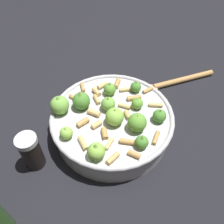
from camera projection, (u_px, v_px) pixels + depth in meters
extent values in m
plane|color=black|center=(112.00, 131.00, 0.57)|extent=(2.40, 2.40, 0.00)
cylinder|color=#B7B7BC|center=(112.00, 123.00, 0.55)|extent=(0.27, 0.27, 0.06)
torus|color=#B7B7BC|center=(112.00, 115.00, 0.53)|extent=(0.28, 0.28, 0.01)
sphere|color=#75B247|center=(60.00, 105.00, 0.52)|extent=(0.04, 0.04, 0.04)
cone|color=#75B247|center=(58.00, 99.00, 0.50)|extent=(0.02, 0.02, 0.02)
sphere|color=#609E38|center=(138.00, 122.00, 0.49)|extent=(0.04, 0.04, 0.04)
cone|color=#8CC64C|center=(138.00, 116.00, 0.48)|extent=(0.01, 0.01, 0.01)
sphere|color=#75B247|center=(108.00, 104.00, 0.53)|extent=(0.03, 0.03, 0.03)
cone|color=#8CC64C|center=(108.00, 99.00, 0.52)|extent=(0.01, 0.01, 0.01)
sphere|color=#8CC64C|center=(96.00, 151.00, 0.44)|extent=(0.04, 0.04, 0.04)
cone|color=#75B247|center=(96.00, 146.00, 0.43)|extent=(0.02, 0.02, 0.01)
sphere|color=#8CC64C|center=(66.00, 133.00, 0.48)|extent=(0.03, 0.03, 0.03)
cone|color=#8CC64C|center=(65.00, 129.00, 0.47)|extent=(0.01, 0.01, 0.01)
sphere|color=#609E38|center=(137.00, 104.00, 0.53)|extent=(0.03, 0.03, 0.03)
cone|color=#75B247|center=(138.00, 100.00, 0.52)|extent=(0.01, 0.01, 0.01)
sphere|color=#8CC64C|center=(115.00, 117.00, 0.50)|extent=(0.04, 0.04, 0.04)
cone|color=#609E38|center=(115.00, 111.00, 0.49)|extent=(0.01, 0.01, 0.01)
sphere|color=#609E38|center=(110.00, 89.00, 0.56)|extent=(0.03, 0.03, 0.03)
cone|color=#75B247|center=(110.00, 84.00, 0.55)|extent=(0.01, 0.01, 0.01)
sphere|color=#4C8933|center=(81.00, 101.00, 0.53)|extent=(0.04, 0.04, 0.04)
cone|color=#75B247|center=(80.00, 94.00, 0.51)|extent=(0.02, 0.02, 0.02)
sphere|color=#4C8933|center=(142.00, 142.00, 0.46)|extent=(0.03, 0.03, 0.03)
cone|color=#75B247|center=(142.00, 138.00, 0.45)|extent=(0.01, 0.01, 0.01)
sphere|color=#4C8933|center=(159.00, 116.00, 0.51)|extent=(0.03, 0.03, 0.03)
cone|color=#75B247|center=(160.00, 111.00, 0.50)|extent=(0.01, 0.01, 0.01)
sphere|color=#4C8933|center=(137.00, 88.00, 0.57)|extent=(0.03, 0.03, 0.03)
cone|color=#609E38|center=(137.00, 83.00, 0.56)|extent=(0.01, 0.01, 0.01)
cylinder|color=tan|center=(94.00, 113.00, 0.53)|extent=(0.03, 0.02, 0.01)
cylinder|color=tan|center=(102.00, 85.00, 0.59)|extent=(0.02, 0.03, 0.01)
cylinder|color=tan|center=(96.00, 125.00, 0.50)|extent=(0.02, 0.02, 0.01)
cylinder|color=tan|center=(113.00, 158.00, 0.45)|extent=(0.01, 0.03, 0.01)
cylinder|color=tan|center=(134.00, 98.00, 0.56)|extent=(0.03, 0.03, 0.01)
cylinder|color=tan|center=(83.00, 87.00, 0.58)|extent=(0.03, 0.03, 0.01)
cylinder|color=tan|center=(134.00, 154.00, 0.45)|extent=(0.03, 0.01, 0.01)
cylinder|color=tan|center=(83.00, 122.00, 0.51)|extent=(0.02, 0.03, 0.01)
cylinder|color=tan|center=(96.00, 92.00, 0.57)|extent=(0.03, 0.02, 0.01)
cylinder|color=tan|center=(148.00, 90.00, 0.58)|extent=(0.02, 0.03, 0.01)
cylinder|color=tan|center=(156.00, 105.00, 0.54)|extent=(0.03, 0.02, 0.01)
cylinder|color=tan|center=(105.00, 133.00, 0.49)|extent=(0.03, 0.03, 0.01)
cylinder|color=tan|center=(157.00, 137.00, 0.48)|extent=(0.02, 0.03, 0.01)
cylinder|color=tan|center=(117.00, 84.00, 0.59)|extent=(0.02, 0.03, 0.01)
cylinder|color=tan|center=(128.00, 115.00, 0.52)|extent=(0.02, 0.02, 0.01)
cylinder|color=tan|center=(124.00, 106.00, 0.54)|extent=(0.03, 0.02, 0.01)
cylinder|color=tan|center=(84.00, 143.00, 0.47)|extent=(0.03, 0.02, 0.01)
cylinder|color=tan|center=(73.00, 98.00, 0.56)|extent=(0.02, 0.01, 0.01)
cylinder|color=tan|center=(128.00, 142.00, 0.47)|extent=(0.03, 0.02, 0.01)
cylinder|color=tan|center=(125.00, 89.00, 0.58)|extent=(0.02, 0.02, 0.01)
cylinder|color=tan|center=(97.00, 100.00, 0.55)|extent=(0.03, 0.02, 0.01)
cylinder|color=tan|center=(109.00, 144.00, 0.47)|extent=(0.01, 0.03, 0.01)
cylinder|color=black|center=(32.00, 153.00, 0.49)|extent=(0.04, 0.04, 0.08)
cylinder|color=silver|center=(26.00, 141.00, 0.45)|extent=(0.04, 0.04, 0.01)
cylinder|color=#B2844C|center=(184.00, 79.00, 0.69)|extent=(0.12, 0.17, 0.02)
ellipsoid|color=#B2844C|center=(149.00, 89.00, 0.67)|extent=(0.06, 0.06, 0.01)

